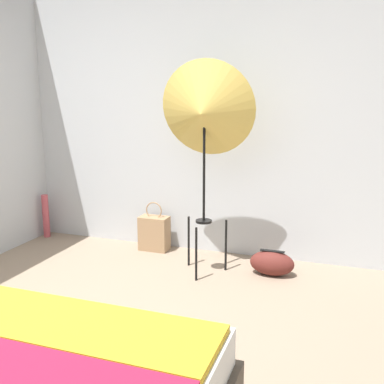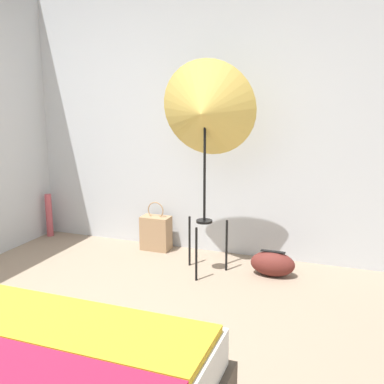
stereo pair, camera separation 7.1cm
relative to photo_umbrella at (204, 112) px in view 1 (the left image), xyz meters
The scene contains 6 objects.
ground_plane 2.29m from the photo_umbrella, 105.88° to the right, with size 14.00×14.00×0.00m, color gray.
wall_back 0.76m from the photo_umbrella, 131.29° to the left, with size 8.00×0.05×2.60m.
photo_umbrella is the anchor object (origin of this frame).
tote_bag 1.42m from the photo_umbrella, 148.77° to the left, with size 0.29×0.17×0.49m.
duffel_bag 1.40m from the photo_umbrella, 12.26° to the left, with size 0.38×0.21×0.22m.
paper_roll 2.27m from the photo_umbrella, 168.60° to the left, with size 0.07×0.07×0.47m.
Camera 1 is at (1.62, -1.78, 1.52)m, focal length 42.00 mm.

